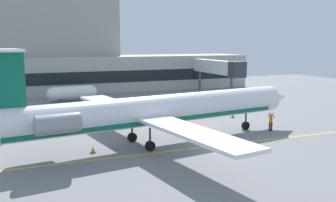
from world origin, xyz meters
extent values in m
cube|color=slate|center=(0.00, 0.00, -0.05)|extent=(120.00, 120.00, 0.10)
cube|color=yellow|center=(0.00, 0.89, 0.00)|extent=(108.00, 0.24, 0.01)
cube|color=red|center=(2.34, 9.46, 0.00)|extent=(0.30, 8.00, 0.01)
cube|color=#ADA89E|center=(-4.71, 45.39, 3.34)|extent=(66.75, 10.79, 6.69)
cube|color=#9F9A91|center=(-10.99, 48.09, 12.96)|extent=(26.85, 7.55, 12.55)
cube|color=black|center=(-4.71, 39.95, 3.05)|extent=(64.08, 0.12, 2.15)
cube|color=silver|center=(17.00, 32.92, 4.94)|extent=(1.40, 14.16, 2.40)
cube|color=#2D333D|center=(17.00, 24.94, 4.94)|extent=(2.40, 2.00, 2.64)
cylinder|color=#4C4C51|center=(17.00, 38.50, 1.87)|extent=(0.44, 0.44, 3.74)
cylinder|color=#4C4C51|center=(17.00, 26.64, 1.87)|extent=(0.44, 0.44, 3.74)
cylinder|color=white|center=(-5.39, 3.62, 3.22)|extent=(29.88, 7.39, 2.75)
cube|color=#0C664C|center=(-5.39, 3.62, 2.46)|extent=(26.89, 6.65, 0.50)
cone|color=white|center=(10.29, 6.11, 3.22)|extent=(3.41, 3.14, 2.70)
cube|color=white|center=(-7.57, 11.07, 2.81)|extent=(4.90, 12.96, 0.28)
cube|color=white|center=(-5.16, -4.14, 2.81)|extent=(4.90, 12.96, 0.28)
cylinder|color=gray|center=(-15.15, 4.27, 3.43)|extent=(3.50, 2.01, 1.51)
cylinder|color=gray|center=(-14.47, -0.02, 3.43)|extent=(3.50, 2.01, 1.51)
cube|color=#0C664C|center=(-17.76, 1.66, 6.74)|extent=(2.48, 0.63, 4.29)
cube|color=white|center=(-17.76, 1.66, 8.89)|extent=(2.59, 4.65, 0.20)
cylinder|color=#3F3F44|center=(5.80, 5.40, 1.37)|extent=(0.20, 0.20, 1.39)
cylinder|color=black|center=(5.80, 5.40, 0.45)|extent=(0.94, 0.49, 0.90)
cylinder|color=#3F3F44|center=(-7.14, 5.15, 1.37)|extent=(0.20, 0.20, 1.39)
cylinder|color=black|center=(-7.14, 5.15, 0.45)|extent=(0.94, 0.49, 0.90)
cylinder|color=#3F3F44|center=(-6.58, 1.62, 1.37)|extent=(0.20, 0.20, 1.39)
cylinder|color=black|center=(-6.58, 1.62, 0.45)|extent=(0.94, 0.49, 0.90)
cube|color=#1E4CB2|center=(-7.58, 23.67, 0.62)|extent=(3.56, 4.34, 0.54)
cube|color=#1A4197|center=(-8.17, 22.70, 1.45)|extent=(2.16, 2.18, 1.12)
cylinder|color=black|center=(-7.58, 22.02, 0.35)|extent=(0.60, 0.74, 0.70)
cylinder|color=black|center=(-9.05, 22.91, 0.35)|extent=(0.60, 0.74, 0.70)
cylinder|color=black|center=(-6.12, 24.43, 0.35)|extent=(0.60, 0.74, 0.70)
cylinder|color=black|center=(-7.58, 25.32, 0.35)|extent=(0.60, 0.74, 0.70)
cube|color=silver|center=(-9.11, 15.26, 0.65)|extent=(2.79, 4.17, 0.60)
cube|color=#B8B1A9|center=(-8.71, 14.24, 1.65)|extent=(1.79, 1.93, 1.40)
cylinder|color=black|center=(-7.93, 14.26, 0.35)|extent=(0.52, 0.75, 0.70)
cylinder|color=black|center=(-9.29, 13.72, 0.35)|extent=(0.52, 0.75, 0.70)
cylinder|color=black|center=(-8.93, 16.80, 0.35)|extent=(0.52, 0.75, 0.70)
cylinder|color=black|center=(-10.29, 16.26, 0.35)|extent=(0.52, 0.75, 0.70)
cylinder|color=white|center=(-8.73, 32.83, 1.40)|extent=(6.31, 2.95, 2.09)
sphere|color=white|center=(-5.72, 33.26, 1.40)|extent=(2.05, 2.05, 2.05)
sphere|color=white|center=(-11.73, 32.39, 1.40)|extent=(2.05, 2.05, 2.05)
cube|color=#59595B|center=(-10.55, 32.83, 0.17)|extent=(0.60, 1.89, 0.35)
cube|color=#59595B|center=(-6.91, 32.83, 0.17)|extent=(0.60, 1.89, 0.35)
cylinder|color=#191E33|center=(7.92, 3.99, 0.47)|extent=(0.18, 0.18, 0.93)
cylinder|color=#191E33|center=(8.10, 3.89, 0.47)|extent=(0.18, 0.18, 0.93)
cylinder|color=orange|center=(8.01, 3.94, 1.28)|extent=(0.34, 0.34, 0.69)
sphere|color=tan|center=(8.01, 3.94, 1.74)|extent=(0.24, 0.24, 0.24)
cylinder|color=orange|center=(7.82, 4.05, 1.68)|extent=(0.38, 0.27, 0.50)
cylinder|color=#F2590C|center=(7.82, 4.05, 1.90)|extent=(0.06, 0.06, 0.28)
cylinder|color=orange|center=(8.20, 3.83, 1.68)|extent=(0.38, 0.27, 0.50)
cylinder|color=#F2590C|center=(8.20, 3.83, 1.90)|extent=(0.06, 0.06, 0.28)
cone|color=orange|center=(-11.36, 2.93, 0.28)|extent=(0.36, 0.36, 0.55)
cube|color=black|center=(-11.36, 2.93, 0.02)|extent=(0.47, 0.47, 0.04)
cone|color=orange|center=(8.12, 11.77, 0.28)|extent=(0.36, 0.36, 0.55)
cube|color=black|center=(8.12, 11.77, 0.02)|extent=(0.47, 0.47, 0.04)
camera|label=1|loc=(-17.35, -28.95, 9.52)|focal=40.72mm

